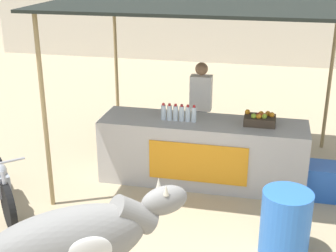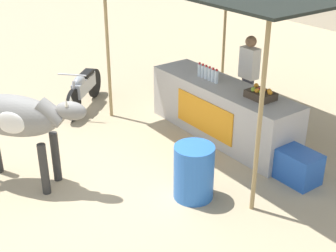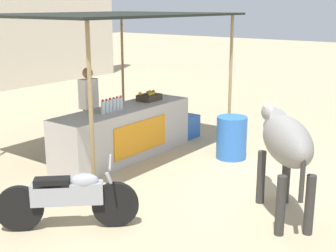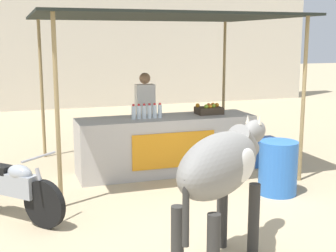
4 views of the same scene
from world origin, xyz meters
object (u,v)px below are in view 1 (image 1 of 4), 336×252
(stall_counter, at_px, (202,152))
(water_barrel, at_px, (285,224))
(fruit_crate, at_px, (260,119))
(vendor_behind_counter, at_px, (200,111))
(cooler_box, at_px, (327,181))
(cow, at_px, (74,247))

(stall_counter, bearing_deg, water_barrel, -53.16)
(fruit_crate, xyz_separation_m, water_barrel, (0.39, -1.65, -0.64))
(stall_counter, relative_size, fruit_crate, 6.82)
(stall_counter, height_order, fruit_crate, fruit_crate)
(fruit_crate, height_order, water_barrel, fruit_crate)
(vendor_behind_counter, bearing_deg, cooler_box, -23.63)
(stall_counter, xyz_separation_m, cooler_box, (1.79, -0.10, -0.24))
(vendor_behind_counter, distance_m, cow, 4.14)
(stall_counter, xyz_separation_m, fruit_crate, (0.81, 0.05, 0.56))
(stall_counter, relative_size, vendor_behind_counter, 1.82)
(fruit_crate, relative_size, vendor_behind_counter, 0.27)
(fruit_crate, bearing_deg, stall_counter, -176.37)
(cooler_box, bearing_deg, vendor_behind_counter, 156.37)
(fruit_crate, distance_m, cow, 3.67)
(stall_counter, bearing_deg, fruit_crate, 3.63)
(stall_counter, distance_m, vendor_behind_counter, 0.85)
(water_barrel, relative_size, cow, 0.49)
(cooler_box, relative_size, water_barrel, 0.76)
(vendor_behind_counter, xyz_separation_m, cooler_box, (1.94, -0.85, -0.61))
(vendor_behind_counter, bearing_deg, water_barrel, -60.19)
(cooler_box, distance_m, water_barrel, 1.62)
(fruit_crate, relative_size, water_barrel, 0.56)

